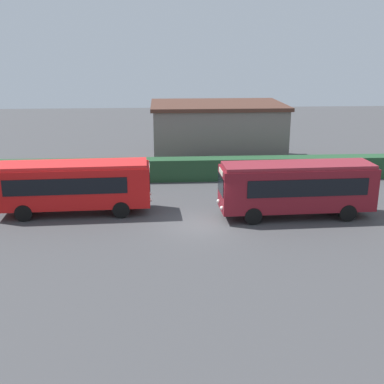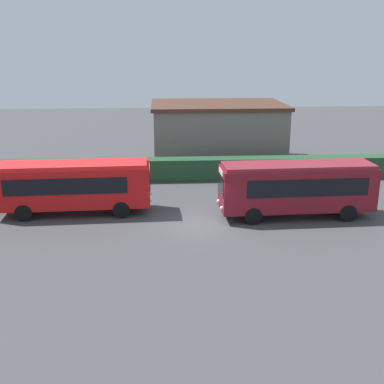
{
  "view_description": "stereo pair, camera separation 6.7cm",
  "coord_description": "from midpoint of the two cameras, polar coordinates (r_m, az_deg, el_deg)",
  "views": [
    {
      "loc": [
        -2.23,
        -25.45,
        9.69
      ],
      "look_at": [
        -0.54,
        0.58,
        1.79
      ],
      "focal_mm": 45.15,
      "sensor_mm": 36.0,
      "label": 1
    },
    {
      "loc": [
        -2.17,
        -25.46,
        9.69
      ],
      "look_at": [
        -0.54,
        0.58,
        1.79
      ],
      "focal_mm": 45.15,
      "sensor_mm": 36.0,
      "label": 2
    }
  ],
  "objects": [
    {
      "name": "ground_plane",
      "position": [
        27.32,
        1.14,
        -3.93
      ],
      "size": [
        109.36,
        109.36,
        0.0
      ],
      "primitive_type": "plane",
      "color": "#424244"
    },
    {
      "name": "bus_red",
      "position": [
        29.53,
        -13.85,
        0.86
      ],
      "size": [
        9.18,
        2.75,
        3.13
      ],
      "rotation": [
        0.0,
        0.0,
        0.04
      ],
      "color": "red",
      "rests_on": "ground_plane"
    },
    {
      "name": "bus_maroon",
      "position": [
        28.74,
        12.18,
        0.64
      ],
      "size": [
        9.12,
        2.64,
        3.24
      ],
      "rotation": [
        0.0,
        0.0,
        3.17
      ],
      "color": "maroon",
      "rests_on": "ground_plane"
    },
    {
      "name": "hedge_row",
      "position": [
        36.35,
        -0.14,
        2.72
      ],
      "size": [
        66.68,
        1.42,
        1.64
      ],
      "primitive_type": "cube",
      "color": "#234A2C",
      "rests_on": "ground_plane"
    },
    {
      "name": "depot_building",
      "position": [
        41.84,
        2.9,
        7.0
      ],
      "size": [
        11.16,
        7.92,
        5.09
      ],
      "color": "slate",
      "rests_on": "ground_plane"
    }
  ]
}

